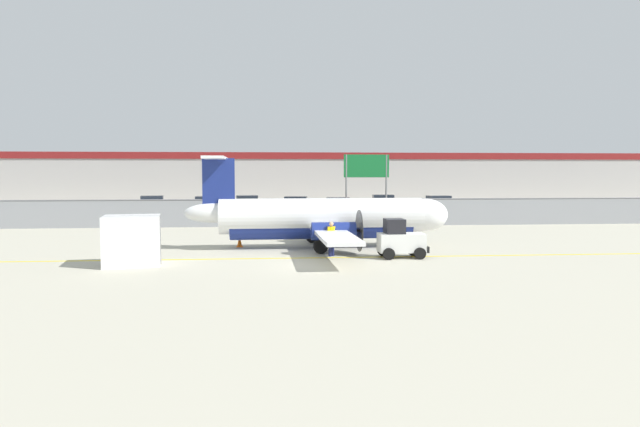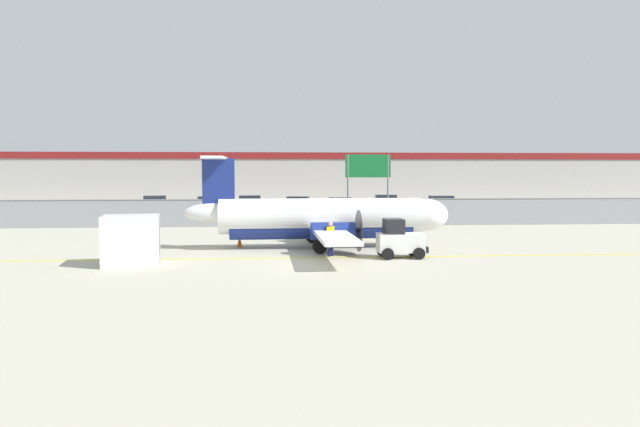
{
  "view_description": "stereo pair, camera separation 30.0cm",
  "coord_description": "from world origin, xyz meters",
  "px_view_note": "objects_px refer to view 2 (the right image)",
  "views": [
    {
      "loc": [
        -2.36,
        -25.06,
        4.11
      ],
      "look_at": [
        0.36,
        6.62,
        1.8
      ],
      "focal_mm": 32.0,
      "sensor_mm": 36.0,
      "label": 1
    },
    {
      "loc": [
        -2.06,
        -25.08,
        4.11
      ],
      "look_at": [
        0.36,
        6.62,
        1.8
      ],
      "focal_mm": 32.0,
      "sensor_mm": 36.0,
      "label": 2
    }
  ],
  "objects_px": {
    "traffic_cone_near_right": "(240,241)",
    "parked_car_1": "(211,204)",
    "traffic_cone_near_left": "(352,240)",
    "ground_crew_worker": "(331,237)",
    "parked_car_3": "(299,204)",
    "cargo_container": "(131,240)",
    "baggage_tug": "(400,240)",
    "parked_car_5": "(385,202)",
    "traffic_cone_far_left": "(417,240)",
    "parked_car_4": "(339,206)",
    "parked_car_0": "(154,203)",
    "highway_sign": "(368,172)",
    "commuter_airplane": "(326,218)",
    "parked_car_2": "(249,203)",
    "parked_car_6": "(440,203)"
  },
  "relations": [
    {
      "from": "baggage_tug",
      "to": "highway_sign",
      "type": "relative_size",
      "value": 0.43
    },
    {
      "from": "cargo_container",
      "to": "parked_car_5",
      "type": "bearing_deg",
      "value": 53.41
    },
    {
      "from": "ground_crew_worker",
      "to": "traffic_cone_near_right",
      "type": "distance_m",
      "value": 6.08
    },
    {
      "from": "parked_car_2",
      "to": "parked_car_4",
      "type": "distance_m",
      "value": 10.45
    },
    {
      "from": "cargo_container",
      "to": "traffic_cone_far_left",
      "type": "distance_m",
      "value": 15.29
    },
    {
      "from": "highway_sign",
      "to": "parked_car_4",
      "type": "bearing_deg",
      "value": 97.33
    },
    {
      "from": "traffic_cone_near_right",
      "to": "parked_car_0",
      "type": "height_order",
      "value": "parked_car_0"
    },
    {
      "from": "parked_car_3",
      "to": "parked_car_6",
      "type": "bearing_deg",
      "value": 9.63
    },
    {
      "from": "baggage_tug",
      "to": "traffic_cone_near_right",
      "type": "distance_m",
      "value": 9.2
    },
    {
      "from": "commuter_airplane",
      "to": "parked_car_5",
      "type": "xyz_separation_m",
      "value": [
        8.88,
        29.59,
        -0.71
      ]
    },
    {
      "from": "commuter_airplane",
      "to": "parked_car_4",
      "type": "relative_size",
      "value": 3.66
    },
    {
      "from": "traffic_cone_far_left",
      "to": "parked_car_5",
      "type": "xyz_separation_m",
      "value": [
        3.76,
        29.17,
        0.58
      ]
    },
    {
      "from": "traffic_cone_far_left",
      "to": "parked_car_0",
      "type": "xyz_separation_m",
      "value": [
        -20.42,
        28.66,
        0.58
      ]
    },
    {
      "from": "cargo_container",
      "to": "parked_car_2",
      "type": "xyz_separation_m",
      "value": [
        3.52,
        34.15,
        -0.21
      ]
    },
    {
      "from": "ground_crew_worker",
      "to": "cargo_container",
      "type": "distance_m",
      "value": 9.27
    },
    {
      "from": "traffic_cone_near_right",
      "to": "parked_car_1",
      "type": "distance_m",
      "value": 26.9
    },
    {
      "from": "traffic_cone_near_left",
      "to": "traffic_cone_near_right",
      "type": "distance_m",
      "value": 6.28
    },
    {
      "from": "commuter_airplane",
      "to": "traffic_cone_near_left",
      "type": "relative_size",
      "value": 25.06
    },
    {
      "from": "cargo_container",
      "to": "parked_car_6",
      "type": "xyz_separation_m",
      "value": [
        23.23,
        31.79,
        -0.21
      ]
    },
    {
      "from": "parked_car_3",
      "to": "parked_car_6",
      "type": "xyz_separation_m",
      "value": [
        14.53,
        0.59,
        0.0
      ]
    },
    {
      "from": "ground_crew_worker",
      "to": "highway_sign",
      "type": "distance_m",
      "value": 17.94
    },
    {
      "from": "parked_car_3",
      "to": "parked_car_1",
      "type": "bearing_deg",
      "value": -179.81
    },
    {
      "from": "cargo_container",
      "to": "traffic_cone_near_left",
      "type": "xyz_separation_m",
      "value": [
        10.66,
        5.92,
        -0.79
      ]
    },
    {
      "from": "ground_crew_worker",
      "to": "parked_car_4",
      "type": "xyz_separation_m",
      "value": [
        3.34,
        26.67,
        -0.06
      ]
    },
    {
      "from": "baggage_tug",
      "to": "parked_car_5",
      "type": "xyz_separation_m",
      "value": [
        5.69,
        33.53,
        0.04
      ]
    },
    {
      "from": "traffic_cone_far_left",
      "to": "cargo_container",
      "type": "bearing_deg",
      "value": -158.79
    },
    {
      "from": "parked_car_0",
      "to": "parked_car_5",
      "type": "height_order",
      "value": "same"
    },
    {
      "from": "ground_crew_worker",
      "to": "cargo_container",
      "type": "xyz_separation_m",
      "value": [
        -9.06,
        -1.97,
        0.15
      ]
    },
    {
      "from": "parked_car_0",
      "to": "highway_sign",
      "type": "height_order",
      "value": "highway_sign"
    },
    {
      "from": "traffic_cone_near_right",
      "to": "traffic_cone_far_left",
      "type": "distance_m",
      "value": 9.85
    },
    {
      "from": "traffic_cone_near_right",
      "to": "traffic_cone_near_left",
      "type": "bearing_deg",
      "value": 1.11
    },
    {
      "from": "highway_sign",
      "to": "parked_car_5",
      "type": "bearing_deg",
      "value": 74.48
    },
    {
      "from": "baggage_tug",
      "to": "parked_car_3",
      "type": "relative_size",
      "value": 0.54
    },
    {
      "from": "parked_car_1",
      "to": "parked_car_2",
      "type": "bearing_deg",
      "value": 27.16
    },
    {
      "from": "cargo_container",
      "to": "highway_sign",
      "type": "relative_size",
      "value": 0.49
    },
    {
      "from": "baggage_tug",
      "to": "traffic_cone_far_left",
      "type": "height_order",
      "value": "baggage_tug"
    },
    {
      "from": "traffic_cone_near_left",
      "to": "parked_car_4",
      "type": "height_order",
      "value": "parked_car_4"
    },
    {
      "from": "parked_car_2",
      "to": "highway_sign",
      "type": "xyz_separation_m",
      "value": [
        10.12,
        -15.13,
        3.24
      ]
    },
    {
      "from": "commuter_airplane",
      "to": "baggage_tug",
      "type": "relative_size",
      "value": 6.81
    },
    {
      "from": "parked_car_1",
      "to": "parked_car_2",
      "type": "distance_m",
      "value": 4.13
    },
    {
      "from": "ground_crew_worker",
      "to": "parked_car_3",
      "type": "xyz_separation_m",
      "value": [
        -0.37,
        29.23,
        -0.06
      ]
    },
    {
      "from": "cargo_container",
      "to": "parked_car_3",
      "type": "relative_size",
      "value": 0.61
    },
    {
      "from": "commuter_airplane",
      "to": "traffic_cone_near_right",
      "type": "height_order",
      "value": "commuter_airplane"
    },
    {
      "from": "traffic_cone_far_left",
      "to": "highway_sign",
      "type": "height_order",
      "value": "highway_sign"
    },
    {
      "from": "baggage_tug",
      "to": "ground_crew_worker",
      "type": "distance_m",
      "value": 3.35
    },
    {
      "from": "traffic_cone_near_right",
      "to": "parked_car_4",
      "type": "relative_size",
      "value": 0.15
    },
    {
      "from": "baggage_tug",
      "to": "cargo_container",
      "type": "height_order",
      "value": "cargo_container"
    },
    {
      "from": "commuter_airplane",
      "to": "ground_crew_worker",
      "type": "relative_size",
      "value": 9.43
    },
    {
      "from": "parked_car_1",
      "to": "parked_car_5",
      "type": "xyz_separation_m",
      "value": [
        18.17,
        2.39,
        0.0
      ]
    },
    {
      "from": "traffic_cone_near_left",
      "to": "ground_crew_worker",
      "type": "bearing_deg",
      "value": -112.1
    }
  ]
}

